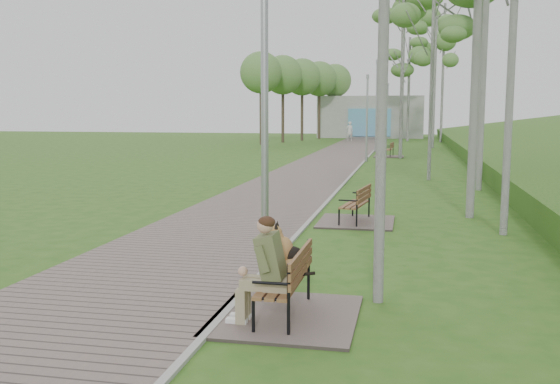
{
  "coord_description": "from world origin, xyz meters",
  "views": [
    {
      "loc": [
        2.27,
        -11.02,
        2.62
      ],
      "look_at": [
        -0.09,
        0.36,
        1.1
      ],
      "focal_mm": 40.0,
      "sensor_mm": 36.0,
      "label": 1
    }
  ],
  "objects": [
    {
      "name": "birch_distant_b",
      "position": [
        4.79,
        42.49,
        9.18
      ],
      "size": [
        2.86,
        2.86,
        11.69
      ],
      "color": "silver",
      "rests_on": "ground"
    },
    {
      "name": "birch_mid_a",
      "position": [
        3.01,
        13.17,
        6.32
      ],
      "size": [
        2.31,
        2.31,
        8.05
      ],
      "color": "silver",
      "rests_on": "ground"
    },
    {
      "name": "lamp_post_third",
      "position": [
        0.17,
        29.16,
        2.71
      ],
      "size": [
        0.22,
        0.22,
        5.79
      ],
      "color": "#96989D",
      "rests_on": "ground"
    },
    {
      "name": "lamp_post_second",
      "position": [
        0.09,
        21.35,
        2.07
      ],
      "size": [
        0.17,
        0.17,
        4.44
      ],
      "color": "#96989D",
      "rests_on": "ground"
    },
    {
      "name": "birch_mid_c",
      "position": [
        1.77,
        24.51,
        7.7
      ],
      "size": [
        2.95,
        2.95,
        9.81
      ],
      "color": "silver",
      "rests_on": "ground"
    },
    {
      "name": "bench_second",
      "position": [
        1.05,
        3.5,
        0.2
      ],
      "size": [
        1.74,
        1.93,
        1.07
      ],
      "color": "#6B5D57",
      "rests_on": "ground"
    },
    {
      "name": "birch_far_b",
      "position": [
        1.79,
        23.78,
        6.9
      ],
      "size": [
        2.34,
        2.34,
        8.79
      ],
      "color": "silver",
      "rests_on": "ground"
    },
    {
      "name": "lamp_post_near",
      "position": [
        0.16,
        -1.97,
        2.24
      ],
      "size": [
        0.19,
        0.19,
        4.8
      ],
      "color": "#96989D",
      "rests_on": "ground"
    },
    {
      "name": "birch_far_c",
      "position": [
        3.86,
        34.3,
        7.38
      ],
      "size": [
        2.44,
        2.44,
        9.39
      ],
      "color": "silver",
      "rests_on": "ground"
    },
    {
      "name": "bench_main",
      "position": [
        0.69,
        -3.53,
        0.44
      ],
      "size": [
        1.8,
        2.0,
        1.57
      ],
      "color": "#6B5D57",
      "rests_on": "ground"
    },
    {
      "name": "pedestrian_near",
      "position": [
        -2.79,
        42.55,
        0.85
      ],
      "size": [
        0.71,
        0.58,
        1.69
      ],
      "primitive_type": "imported",
      "rotation": [
        0.0,
        0.0,
        3.46
      ],
      "color": "silver",
      "rests_on": "ground"
    },
    {
      "name": "building_north",
      "position": [
        -1.5,
        50.97,
        1.99
      ],
      "size": [
        10.0,
        5.2,
        4.0
      ],
      "color": "#9E9E99",
      "rests_on": "ground"
    },
    {
      "name": "kerb",
      "position": [
        0.0,
        21.5,
        0.03
      ],
      "size": [
        0.1,
        67.0,
        0.05
      ],
      "primitive_type": "cube",
      "color": "#999993",
      "rests_on": "ground"
    },
    {
      "name": "lamp_post_far",
      "position": [
        0.09,
        50.94,
        2.45
      ],
      "size": [
        0.2,
        0.2,
        5.24
      ],
      "color": "#96989D",
      "rests_on": "ground"
    },
    {
      "name": "ground",
      "position": [
        0.0,
        0.0,
        0.0
      ],
      "size": [
        120.0,
        120.0,
        0.0
      ],
      "primitive_type": "plane",
      "color": "#2B5518",
      "rests_on": "ground"
    },
    {
      "name": "walkway",
      "position": [
        -1.75,
        21.5,
        0.02
      ],
      "size": [
        3.5,
        67.0,
        0.04
      ],
      "primitive_type": "cube",
      "color": "#6B5D57",
      "rests_on": "ground"
    },
    {
      "name": "birch_distant_a",
      "position": [
        2.07,
        43.68,
        7.13
      ],
      "size": [
        2.87,
        2.87,
        9.08
      ],
      "color": "silver",
      "rests_on": "ground"
    },
    {
      "name": "bench_third",
      "position": [
        1.09,
        24.98,
        0.19
      ],
      "size": [
        1.66,
        1.84,
        1.02
      ],
      "color": "#6B5D57",
      "rests_on": "ground"
    }
  ]
}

